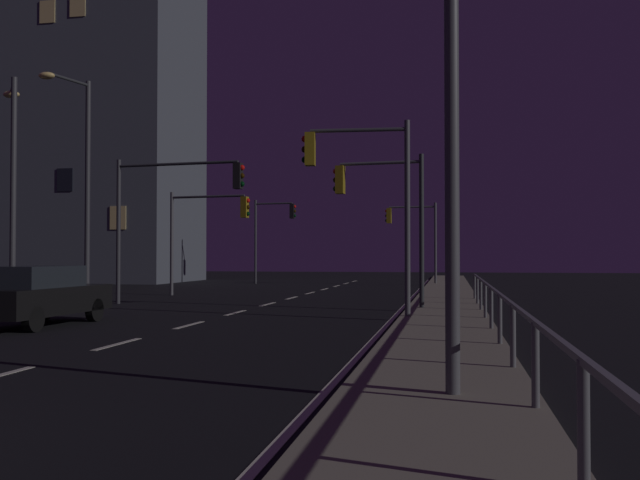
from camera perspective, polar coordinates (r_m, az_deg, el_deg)
name	(u,v)px	position (r m, az deg, el deg)	size (l,w,h in m)	color
ground_plane	(240,312)	(22.99, -6.59, -5.87)	(112.00, 112.00, 0.00)	black
sidewalk_right	(445,313)	(21.96, 10.26, -5.89)	(2.49, 77.00, 0.14)	gray
lane_markings_center	(268,304)	(26.34, -4.32, -5.28)	(0.14, 50.00, 0.01)	silver
lane_edge_line	(407,303)	(27.00, 7.14, -5.18)	(0.14, 53.00, 0.01)	silver
car	(37,295)	(19.61, -22.21, -4.17)	(1.91, 4.44, 1.57)	black
traffic_light_far_right	(413,227)	(43.68, 7.64, 1.07)	(3.22, 0.43, 4.99)	#4C4C51
traffic_light_mid_right	(172,199)	(26.61, -12.06, 3.30)	(5.24, 0.69, 5.52)	#38383D
traffic_light_far_left	(362,180)	(19.89, 3.51, 4.92)	(3.10, 0.45, 5.54)	#4C4C51
traffic_light_mid_left	(207,222)	(32.23, -9.28, 1.50)	(3.98, 0.66, 4.80)	#4C4C51
traffic_light_far_center	(382,201)	(23.35, 5.11, 3.20)	(3.09, 0.52, 5.06)	#2D3033
traffic_light_overhead_east	(272,226)	(45.54, -3.94, 1.19)	(2.88, 0.48, 5.51)	#38383D
street_lamp_median	(423,24)	(9.03, 8.44, 17.16)	(2.22, 1.13, 7.55)	#4C4C51
street_lamp_far_end	(13,174)	(23.72, -23.91, 5.00)	(1.22, 1.35, 7.36)	#38383D
street_lamp_across_street	(81,171)	(25.80, -19.06, 5.37)	(0.84, 2.11, 8.04)	#38383D
barrier_fence	(495,301)	(15.32, 14.18, -4.86)	(0.09, 25.84, 0.98)	#59595E
building_distant	(26,104)	(56.36, -23.02, 10.25)	(24.70, 9.18, 26.03)	#4C515B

